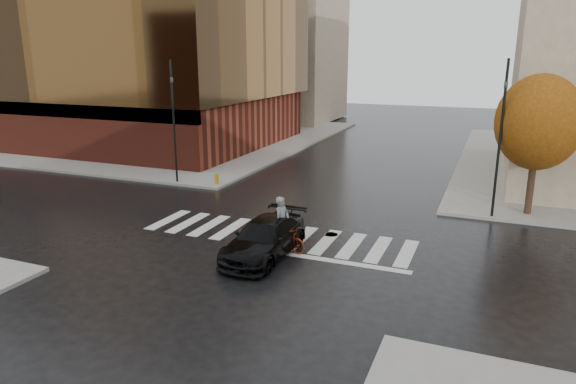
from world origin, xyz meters
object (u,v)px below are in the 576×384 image
Objects in this scene: sedan at (264,238)px; traffic_light_nw at (173,114)px; traffic_light_ne at (501,130)px; cyclist at (283,232)px; fire_hydrant at (217,178)px.

traffic_light_nw is (-9.50, 8.24, 3.41)m from sedan.
sedan is at bearing 34.29° from traffic_light_ne.
traffic_light_nw is at bearing 139.96° from sedan.
cyclist is 12.87m from traffic_light_nw.
traffic_light_ne reaches higher than traffic_light_nw.
sedan is 11.06m from fire_hydrant.
traffic_light_nw is at bearing -11.70° from traffic_light_ne.
fire_hydrant is (-7.00, 8.56, -0.19)m from sedan.
traffic_light_ne reaches higher than sedan.
traffic_light_ne is (7.50, 7.30, 3.46)m from cyclist.
cyclist is at bearing -46.17° from fire_hydrant.
traffic_light_nw reaches higher than fire_hydrant.
sedan is at bearing 164.44° from cyclist.
traffic_light_ne is at bearing -32.09° from cyclist.
fire_hydrant is (2.50, 0.32, -3.60)m from traffic_light_nw.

